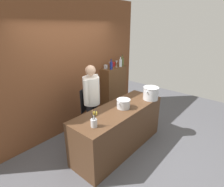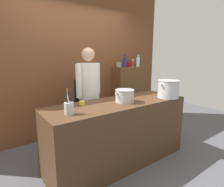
{
  "view_description": "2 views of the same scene",
  "coord_description": "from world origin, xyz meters",
  "px_view_note": "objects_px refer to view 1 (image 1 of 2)",
  "views": [
    {
      "loc": [
        -2.45,
        -1.91,
        2.41
      ],
      "look_at": [
        0.17,
        0.33,
        1.07
      ],
      "focal_mm": 28.76,
      "sensor_mm": 36.0,
      "label": 1
    },
    {
      "loc": [
        -1.52,
        -1.9,
        1.51
      ],
      "look_at": [
        0.11,
        0.3,
        0.96
      ],
      "focal_mm": 28.85,
      "sensor_mm": 36.0,
      "label": 2
    }
  ],
  "objects_px": {
    "utensil_crock": "(94,123)",
    "wine_bottle_olive": "(122,62)",
    "spice_tin_red": "(113,64)",
    "wine_bottle_clear": "(121,63)",
    "chef": "(91,98)",
    "stockpot_large": "(151,93)",
    "wine_glass_short": "(110,64)",
    "wine_glass_tall": "(117,63)",
    "spice_tin_silver": "(106,67)",
    "butter_jar": "(95,113)",
    "wine_bottle_cobalt": "(111,65)",
    "stockpot_small": "(123,104)"
  },
  "relations": [
    {
      "from": "utensil_crock",
      "to": "wine_bottle_olive",
      "type": "distance_m",
      "value": 2.66
    },
    {
      "from": "spice_tin_red",
      "to": "wine_bottle_clear",
      "type": "bearing_deg",
      "value": -63.76
    },
    {
      "from": "chef",
      "to": "wine_bottle_clear",
      "type": "relative_size",
      "value": 5.73
    },
    {
      "from": "stockpot_large",
      "to": "wine_glass_short",
      "type": "bearing_deg",
      "value": 77.0
    },
    {
      "from": "wine_glass_tall",
      "to": "wine_glass_short",
      "type": "height_order",
      "value": "wine_glass_tall"
    },
    {
      "from": "spice_tin_silver",
      "to": "spice_tin_red",
      "type": "distance_m",
      "value": 0.35
    },
    {
      "from": "utensil_crock",
      "to": "wine_glass_short",
      "type": "bearing_deg",
      "value": 34.58
    },
    {
      "from": "wine_bottle_clear",
      "to": "wine_bottle_olive",
      "type": "distance_m",
      "value": 0.11
    },
    {
      "from": "stockpot_large",
      "to": "wine_bottle_clear",
      "type": "xyz_separation_m",
      "value": [
        0.65,
        1.33,
        0.38
      ]
    },
    {
      "from": "butter_jar",
      "to": "wine_bottle_clear",
      "type": "distance_m",
      "value": 2.19
    },
    {
      "from": "wine_bottle_clear",
      "to": "spice_tin_red",
      "type": "height_order",
      "value": "wine_bottle_clear"
    },
    {
      "from": "chef",
      "to": "utensil_crock",
      "type": "bearing_deg",
      "value": 30.68
    },
    {
      "from": "stockpot_large",
      "to": "spice_tin_silver",
      "type": "xyz_separation_m",
      "value": [
        0.2,
        1.48,
        0.32
      ]
    },
    {
      "from": "wine_bottle_cobalt",
      "to": "wine_glass_tall",
      "type": "xyz_separation_m",
      "value": [
        0.3,
        0.06,
        0.02
      ]
    },
    {
      "from": "utensil_crock",
      "to": "wine_bottle_cobalt",
      "type": "xyz_separation_m",
      "value": [
        1.81,
        1.2,
        0.43
      ]
    },
    {
      "from": "butter_jar",
      "to": "wine_glass_tall",
      "type": "relative_size",
      "value": 0.43
    },
    {
      "from": "wine_bottle_clear",
      "to": "wine_bottle_olive",
      "type": "relative_size",
      "value": 0.92
    },
    {
      "from": "chef",
      "to": "spice_tin_silver",
      "type": "relative_size",
      "value": 15.89
    },
    {
      "from": "utensil_crock",
      "to": "wine_bottle_olive",
      "type": "xyz_separation_m",
      "value": [
        2.31,
        1.22,
        0.45
      ]
    },
    {
      "from": "wine_bottle_olive",
      "to": "stockpot_large",
      "type": "bearing_deg",
      "value": -119.23
    },
    {
      "from": "wine_bottle_olive",
      "to": "spice_tin_red",
      "type": "distance_m",
      "value": 0.27
    },
    {
      "from": "spice_tin_silver",
      "to": "utensil_crock",
      "type": "bearing_deg",
      "value": -142.42
    },
    {
      "from": "utensil_crock",
      "to": "spice_tin_red",
      "type": "bearing_deg",
      "value": 33.42
    },
    {
      "from": "wine_glass_tall",
      "to": "butter_jar",
      "type": "bearing_deg",
      "value": -151.3
    },
    {
      "from": "utensil_crock",
      "to": "wine_glass_tall",
      "type": "relative_size",
      "value": 1.64
    },
    {
      "from": "wine_glass_tall",
      "to": "spice_tin_silver",
      "type": "bearing_deg",
      "value": 164.83
    },
    {
      "from": "spice_tin_red",
      "to": "wine_bottle_olive",
      "type": "bearing_deg",
      "value": -41.37
    },
    {
      "from": "chef",
      "to": "stockpot_small",
      "type": "bearing_deg",
      "value": 85.22
    },
    {
      "from": "wine_bottle_cobalt",
      "to": "wine_glass_tall",
      "type": "height_order",
      "value": "wine_bottle_cobalt"
    },
    {
      "from": "wine_bottle_clear",
      "to": "spice_tin_silver",
      "type": "bearing_deg",
      "value": 161.43
    },
    {
      "from": "spice_tin_red",
      "to": "chef",
      "type": "bearing_deg",
      "value": -156.5
    },
    {
      "from": "chef",
      "to": "wine_glass_short",
      "type": "height_order",
      "value": "chef"
    },
    {
      "from": "chef",
      "to": "wine_bottle_clear",
      "type": "height_order",
      "value": "chef"
    },
    {
      "from": "wine_bottle_olive",
      "to": "spice_tin_silver",
      "type": "xyz_separation_m",
      "value": [
        -0.55,
        0.14,
        -0.07
      ]
    },
    {
      "from": "wine_bottle_olive",
      "to": "spice_tin_red",
      "type": "xyz_separation_m",
      "value": [
        -0.2,
        0.17,
        -0.07
      ]
    },
    {
      "from": "spice_tin_silver",
      "to": "spice_tin_red",
      "type": "xyz_separation_m",
      "value": [
        0.35,
        0.04,
        0.01
      ]
    },
    {
      "from": "utensil_crock",
      "to": "wine_bottle_olive",
      "type": "height_order",
      "value": "wine_bottle_olive"
    },
    {
      "from": "butter_jar",
      "to": "spice_tin_red",
      "type": "bearing_deg",
      "value": 31.62
    },
    {
      "from": "chef",
      "to": "wine_glass_short",
      "type": "xyz_separation_m",
      "value": [
        1.22,
        0.54,
        0.46
      ]
    },
    {
      "from": "stockpot_large",
      "to": "wine_glass_tall",
      "type": "xyz_separation_m",
      "value": [
        0.54,
        1.39,
        0.39
      ]
    },
    {
      "from": "spice_tin_silver",
      "to": "wine_bottle_olive",
      "type": "bearing_deg",
      "value": -13.88
    },
    {
      "from": "spice_tin_red",
      "to": "utensil_crock",
      "type": "bearing_deg",
      "value": -146.58
    },
    {
      "from": "stockpot_large",
      "to": "wine_bottle_cobalt",
      "type": "xyz_separation_m",
      "value": [
        0.25,
        1.33,
        0.37
      ]
    },
    {
      "from": "stockpot_small",
      "to": "wine_bottle_olive",
      "type": "distance_m",
      "value": 1.93
    },
    {
      "from": "butter_jar",
      "to": "wine_bottle_olive",
      "type": "bearing_deg",
      "value": 25.14
    },
    {
      "from": "butter_jar",
      "to": "wine_bottle_cobalt",
      "type": "bearing_deg",
      "value": 31.53
    },
    {
      "from": "wine_bottle_cobalt",
      "to": "wine_bottle_olive",
      "type": "height_order",
      "value": "wine_bottle_olive"
    },
    {
      "from": "utensil_crock",
      "to": "butter_jar",
      "type": "bearing_deg",
      "value": 43.05
    },
    {
      "from": "stockpot_small",
      "to": "wine_glass_tall",
      "type": "bearing_deg",
      "value": 43.68
    },
    {
      "from": "butter_jar",
      "to": "wine_bottle_olive",
      "type": "height_order",
      "value": "wine_bottle_olive"
    }
  ]
}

